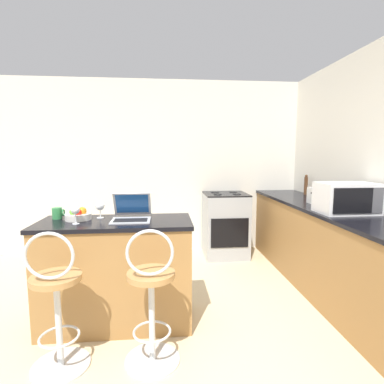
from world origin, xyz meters
name	(u,v)px	position (x,y,z in m)	size (l,w,h in m)	color
ground_plane	(144,384)	(0.00, 0.00, 0.00)	(20.00, 20.00, 0.00)	beige
wall_back	(154,167)	(0.00, 2.80, 1.30)	(12.00, 0.06, 2.60)	silver
breakfast_bar	(117,272)	(-0.28, 0.76, 0.47)	(1.31, 0.57, 0.93)	#9E703D
counter_right	(330,251)	(1.91, 1.14, 0.47)	(0.63, 3.30, 0.93)	#9E703D
bar_stool_near	(57,305)	(-0.60, 0.20, 0.47)	(0.40, 0.40, 1.01)	silver
bar_stool_far	(151,301)	(0.05, 0.20, 0.47)	(0.40, 0.40, 1.01)	silver
laptop	(132,213)	(-0.14, 0.80, 0.99)	(0.33, 0.33, 0.23)	#B7BABF
microwave	(347,198)	(1.90, 0.89, 1.08)	(0.53, 0.35, 0.30)	silver
toaster	(320,196)	(1.90, 1.39, 1.03)	(0.19, 0.30, 0.19)	silver
stove_range	(225,225)	(1.04, 2.45, 0.47)	(0.62, 0.61, 0.94)	#9EA3A8
mug_green	(57,213)	(-0.80, 0.89, 0.98)	(0.10, 0.08, 0.10)	#338447
wine_glass_tall	(75,211)	(-0.58, 0.66, 1.05)	(0.07, 0.07, 0.15)	silver
pepper_mill	(306,185)	(2.14, 2.22, 1.07)	(0.05, 0.05, 0.28)	#4C2D19
wine_glass_short	(100,206)	(-0.43, 0.88, 1.04)	(0.08, 0.08, 0.15)	silver
fruit_bowl	(78,216)	(-0.60, 0.82, 0.97)	(0.22, 0.22, 0.11)	silver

